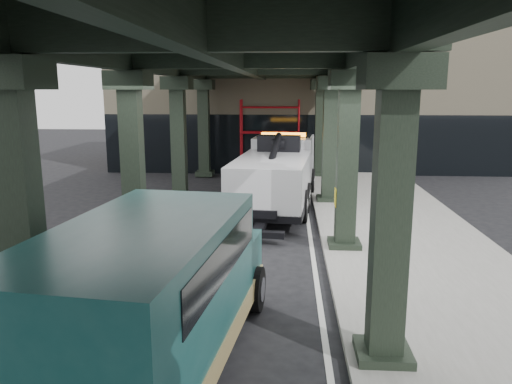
% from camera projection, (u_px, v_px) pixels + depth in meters
% --- Properties ---
extents(ground, '(90.00, 90.00, 0.00)m').
position_uv_depth(ground, '(247.00, 274.00, 12.41)').
color(ground, black).
rests_on(ground, ground).
extents(sidewalk, '(5.00, 40.00, 0.15)m').
position_uv_depth(sidewalk, '(412.00, 250.00, 14.06)').
color(sidewalk, gray).
rests_on(sidewalk, ground).
extents(lane_stripe, '(0.12, 38.00, 0.01)m').
position_uv_depth(lane_stripe, '(312.00, 250.00, 14.25)').
color(lane_stripe, silver).
rests_on(lane_stripe, ground).
extents(viaduct, '(7.40, 32.00, 6.40)m').
position_uv_depth(viaduct, '(238.00, 53.00, 13.29)').
color(viaduct, black).
rests_on(viaduct, ground).
extents(building, '(22.00, 10.00, 8.00)m').
position_uv_depth(building, '(305.00, 98.00, 31.02)').
color(building, '#C6B793').
rests_on(building, ground).
extents(scaffolding, '(3.08, 0.88, 4.00)m').
position_uv_depth(scaffolding, '(270.00, 136.00, 26.29)').
color(scaffolding, '#B10E16').
rests_on(scaffolding, ground).
extents(tow_truck, '(3.27, 8.93, 2.87)m').
position_uv_depth(tow_truck, '(278.00, 171.00, 19.45)').
color(tow_truck, black).
rests_on(tow_truck, ground).
extents(towed_van, '(3.17, 6.61, 2.59)m').
position_uv_depth(towed_van, '(153.00, 293.00, 7.76)').
color(towed_van, '#124241').
rests_on(towed_van, ground).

